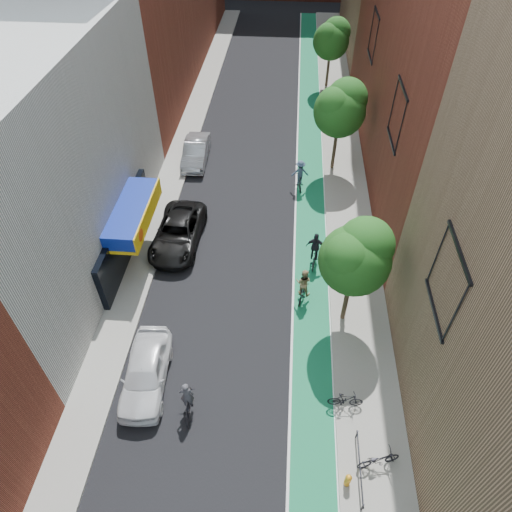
% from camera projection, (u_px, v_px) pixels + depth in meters
% --- Properties ---
extents(bike_lane, '(2.00, 68.00, 0.01)m').
position_uv_depth(bike_lane, '(310.00, 154.00, 35.41)').
color(bike_lane, '#167C51').
rests_on(bike_lane, ground).
extents(sidewalk_left, '(2.00, 68.00, 0.15)m').
position_uv_depth(sidewalk_left, '(183.00, 147.00, 35.92)').
color(sidewalk_left, gray).
rests_on(sidewalk_left, ground).
extents(sidewalk_right, '(3.00, 68.00, 0.15)m').
position_uv_depth(sidewalk_right, '(342.00, 154.00, 35.22)').
color(sidewalk_right, gray).
rests_on(sidewalk_right, ground).
extents(building_left_white, '(8.00, 20.00, 12.00)m').
position_uv_depth(building_left_white, '(30.00, 166.00, 23.53)').
color(building_left_white, silver).
rests_on(building_left_white, ground).
extents(tree_near, '(3.40, 3.36, 6.42)m').
position_uv_depth(tree_near, '(357.00, 256.00, 20.71)').
color(tree_near, '#332619').
rests_on(tree_near, ground).
extents(tree_mid, '(3.55, 3.53, 6.74)m').
position_uv_depth(tree_mid, '(341.00, 107.00, 30.49)').
color(tree_mid, '#332619').
rests_on(tree_mid, ground).
extents(tree_far, '(3.30, 3.25, 6.21)m').
position_uv_depth(tree_far, '(332.00, 38.00, 40.70)').
color(tree_far, '#332619').
rests_on(tree_far, ground).
extents(parked_car_white, '(2.23, 4.90, 1.63)m').
position_uv_depth(parked_car_white, '(145.00, 372.00, 20.79)').
color(parked_car_white, white).
rests_on(parked_car_white, ground).
extents(parked_car_black, '(2.86, 5.84, 1.60)m').
position_uv_depth(parked_car_black, '(178.00, 233.00, 27.63)').
color(parked_car_black, black).
rests_on(parked_car_black, ground).
extents(parked_car_silver, '(1.81, 4.83, 1.58)m').
position_uv_depth(parked_car_silver, '(196.00, 152.00, 34.15)').
color(parked_car_silver, '#9B9FA4').
rests_on(parked_car_silver, ground).
extents(cyclist_lead, '(0.88, 1.94, 2.04)m').
position_uv_depth(cyclist_lead, '(188.00, 403.00, 19.87)').
color(cyclist_lead, black).
rests_on(cyclist_lead, ground).
extents(cyclist_lane_near, '(0.97, 1.68, 2.08)m').
position_uv_depth(cyclist_lane_near, '(303.00, 287.00, 24.37)').
color(cyclist_lane_near, black).
rests_on(cyclist_lane_near, ground).
extents(cyclist_lane_mid, '(1.15, 1.71, 2.22)m').
position_uv_depth(cyclist_lane_mid, '(315.00, 252.00, 26.28)').
color(cyclist_lane_mid, black).
rests_on(cyclist_lane_mid, ground).
extents(cyclist_lane_far, '(1.24, 1.81, 2.15)m').
position_uv_depth(cyclist_lane_far, '(300.00, 176.00, 31.58)').
color(cyclist_lane_far, black).
rests_on(cyclist_lane_far, ground).
extents(parked_bike_mid, '(1.58, 0.49, 0.94)m').
position_uv_depth(parked_bike_mid, '(346.00, 400.00, 20.01)').
color(parked_bike_mid, black).
rests_on(parked_bike_mid, sidewalk_right).
extents(parked_bike_far, '(1.90, 1.13, 0.94)m').
position_uv_depth(parked_bike_far, '(379.00, 459.00, 18.19)').
color(parked_bike_far, black).
rests_on(parked_bike_far, sidewalk_right).
extents(fire_hydrant, '(0.26, 0.26, 0.74)m').
position_uv_depth(fire_hydrant, '(348.00, 480.00, 17.71)').
color(fire_hydrant, orange).
rests_on(fire_hydrant, sidewalk_right).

